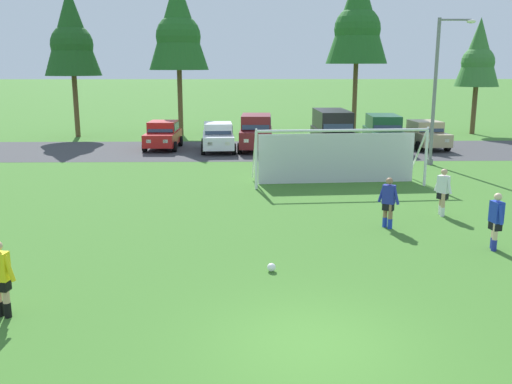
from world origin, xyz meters
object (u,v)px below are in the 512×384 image
soccer_ball (271,267)px  parked_car_slot_far_left (163,135)px  soccer_goal (338,155)px  parked_car_slot_left (218,137)px  referee (0,279)px  parked_car_slot_center_right (383,132)px  parked_car_slot_right (425,134)px  street_lamp (438,90)px  parked_car_slot_center (332,130)px  parked_car_slot_center_left (256,132)px  player_defender_far (496,221)px  player_midfield_center (443,192)px  player_striker_near (388,203)px

soccer_ball → parked_car_slot_far_left: 22.41m
soccer_goal → parked_car_slot_left: bearing=120.2°
soccer_ball → referee: 6.24m
parked_car_slot_center_right → soccer_goal: bearing=-114.0°
parked_car_slot_left → parked_car_slot_right: bearing=4.4°
referee → street_lamp: bearing=50.4°
parked_car_slot_center → parked_car_slot_right: parked_car_slot_center is taller
referee → parked_car_slot_far_left: parked_car_slot_far_left is taller
parked_car_slot_left → street_lamp: size_ratio=0.58×
soccer_goal → parked_car_slot_left: (-5.67, 9.75, -0.42)m
parked_car_slot_far_left → street_lamp: 16.46m
parked_car_slot_center_left → parked_car_slot_right: 10.65m
parked_car_slot_center_left → player_defender_far: bearing=-72.1°
soccer_goal → parked_car_slot_center: soccer_goal is taller
player_midfield_center → parked_car_slot_right: 16.79m
soccer_ball → parked_car_slot_center: parked_car_slot_center is taller
player_striker_near → parked_car_slot_far_left: parked_car_slot_far_left is taller
soccer_ball → parked_car_slot_left: bearing=96.3°
player_striker_near → parked_car_slot_far_left: bearing=118.5°
player_striker_near → parked_car_slot_center_left: (-3.84, 17.22, 0.29)m
referee → street_lamp: 23.70m
parked_car_slot_far_left → parked_car_slot_center: size_ratio=0.88×
soccer_goal → parked_car_slot_right: soccer_goal is taller
soccer_ball → parked_car_slot_left: size_ratio=0.05×
parked_car_slot_left → parked_car_slot_center_left: bearing=13.2°
soccer_goal → player_defender_far: size_ratio=4.59×
player_defender_far → parked_car_slot_center_left: (-6.29, 19.46, 0.29)m
soccer_goal → referee: soccer_goal is taller
soccer_ball → parked_car_slot_right: bearing=63.6°
player_striker_near → player_midfield_center: bearing=33.4°
referee → parked_car_slot_left: parked_car_slot_left is taller
referee → parked_car_slot_center: (10.24, 22.35, 0.52)m
soccer_ball → parked_car_slot_left: parked_car_slot_left is taller
parked_car_slot_center → parked_car_slot_right: size_ratio=1.12×
soccer_ball → player_defender_far: player_defender_far is taller
player_defender_far → parked_car_slot_far_left: bearing=121.1°
parked_car_slot_center → parked_car_slot_center_right: 3.39m
player_defender_far → parked_car_slot_center_left: size_ratio=0.35×
parked_car_slot_left → parked_car_slot_right: (12.96, 1.00, 0.00)m
player_defender_far → parked_car_slot_right: size_ratio=0.38×
soccer_ball → player_defender_far: 6.61m
player_defender_far → parked_car_slot_center_right: parked_car_slot_center_right is taller
parked_car_slot_left → parked_car_slot_center: size_ratio=0.89×
parked_car_slot_center_left → parked_car_slot_center: size_ratio=0.97×
player_striker_near → parked_car_slot_right: (6.80, 17.67, 0.05)m
referee → parked_car_slot_center: size_ratio=0.34×
parked_car_slot_far_left → soccer_ball: bearing=-75.2°
player_striker_near → player_defender_far: bearing=-42.4°
player_midfield_center → parked_car_slot_center: (-1.61, 14.50, 0.52)m
player_striker_near → soccer_ball: bearing=-135.4°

